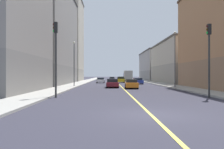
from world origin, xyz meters
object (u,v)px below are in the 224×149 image
Objects in this scene: building_left_mid at (185,62)px; car_maroon at (112,83)px; traffic_light_left_near at (209,50)px; car_orange at (131,84)px; street_lamp_left_near at (175,54)px; box_truck at (128,76)px; building_right_distant at (62,40)px; car_blue at (138,81)px; car_yellow at (121,80)px; car_black at (112,79)px; car_red at (121,79)px; building_left_far at (160,66)px; car_white at (101,80)px; traffic_light_right_near at (56,49)px; street_lamp_right_near at (74,59)px; building_right_midblock at (40,36)px.

car_maroon is (-17.19, -19.39, -4.14)m from building_left_mid.
traffic_light_left_near is 1.39× the size of car_orange.
street_lamp_left_near is (-8.19, -21.29, 0.18)m from building_left_mid.
building_right_distant is at bearing -177.89° from box_truck.
car_yellow is at bearing 110.26° from car_blue.
building_left_mid is at bearing -52.44° from car_black.
car_black is 0.61× the size of box_truck.
car_yellow reaches higher than car_red.
building_left_mid is at bearing 75.43° from traffic_light_left_near.
building_left_far is 5.60× the size of car_red.
building_left_mid is 6.12× the size of car_white.
car_white is (-10.42, 36.09, -3.42)m from traffic_light_left_near.
traffic_light_left_near is 38.23m from car_yellow.
car_orange is at bearing -175.19° from street_lamp_left_near.
traffic_light_right_near is 1.42× the size of car_orange.
car_yellow is (-14.82, 2.26, -4.08)m from building_left_mid.
car_orange is at bearing -25.63° from street_lamp_right_near.
car_orange is at bearing -77.24° from car_white.
car_yellow is at bearing 78.88° from traffic_light_right_near.
car_red is (-4.88, 51.03, -3.36)m from traffic_light_left_near.
traffic_light_left_near reaches higher than car_orange.
car_black is (-16.67, -4.87, -4.34)m from building_left_far.
traffic_light_left_near is 1.51× the size of car_black.
car_maroon is (6.02, -1.74, -3.79)m from street_lamp_right_near.
building_right_distant is 3.54× the size of box_truck.
traffic_light_right_near reaches higher than car_orange.
car_red reaches higher than car_white.
street_lamp_left_near is at bearing -30.71° from building_right_midblock.
car_white is at bearing 34.81° from building_right_midblock.
building_right_midblock is 20.63m from car_maroon.
car_red is at bearing 164.54° from box_truck.
street_lamp_right_near is (-15.02, 3.63, -0.53)m from street_lamp_left_near.
street_lamp_left_near reaches higher than box_truck.
building_right_midblock is 21.71m from car_blue.
building_left_mid is at bearing -8.66° from car_yellow.
car_blue is at bearing 3.99° from building_right_midblock.
street_lamp_right_near is at bearing -117.71° from building_left_far.
street_lamp_right_near is at bearing 154.37° from car_orange.
car_red is at bearing 89.32° from car_orange.
car_white is at bearing 78.93° from street_lamp_right_near.
building_left_far is at bearing 73.28° from car_orange.
building_right_distant reaches higher than car_black.
traffic_light_right_near reaches higher than car_white.
car_red is 13.38m from car_yellow.
building_right_distant reaches higher than building_left_far.
car_blue is at bearing 70.27° from traffic_light_right_near.
building_right_midblock is at bearing 149.29° from street_lamp_left_near.
building_right_midblock reaches higher than box_truck.
traffic_light_right_near is 19.93m from street_lamp_left_near.
traffic_light_right_near is 0.94× the size of box_truck.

